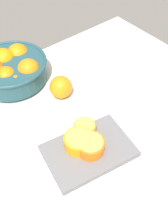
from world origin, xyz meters
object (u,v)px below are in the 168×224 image
Objects in this scene: orange_half_0 at (90,146)px; orange_half_2 at (78,142)px; orange_half_1 at (85,129)px; fruit_bowl at (11,69)px; spoon at (137,87)px; loose_orange_2 at (61,87)px; cutting_board at (89,151)px.

orange_half_2 is (-1.85, 3.21, 0.14)cm from orange_half_0.
fruit_bowl is at bearing 96.48° from orange_half_1.
orange_half_2 reaches higher than spoon.
spoon is at bearing 10.40° from orange_half_1.
spoon is at bearing 13.14° from orange_half_2.
loose_orange_2 is 0.60× the size of spoon.
cutting_board is 3.70× the size of orange_half_1.
orange_half_2 is 1.06× the size of loose_orange_2.
fruit_bowl is 38.25cm from orange_half_1.
orange_half_0 is (0.20, -0.39, 2.98)cm from cutting_board.
orange_half_0 is at bearing -87.76° from fruit_bowl.
cutting_board is 26.25cm from loose_orange_2.
orange_half_1 is at bearing -169.60° from spoon.
spoon is at bearing 19.23° from orange_half_0.
orange_half_0 is 26.39cm from loose_orange_2.
fruit_bowl is at bearing 116.84° from loose_orange_2.
spoon is (31.80, 10.62, -0.52)cm from cutting_board.
orange_half_0 reaches higher than spoon.
loose_orange_2 is (9.32, -18.41, -1.18)cm from fruit_bowl.
orange_half_0 is 1.21× the size of orange_half_1.
cutting_board is at bearing -107.42° from loose_orange_2.
cutting_board is 3.02cm from orange_half_0.
orange_half_0 is 0.63× the size of spoon.
fruit_bowl reaches higher than spoon.
loose_orange_2 is at bearing 75.66° from orange_half_1.
loose_orange_2 reaches higher than cutting_board.
fruit_bowl reaches higher than cutting_board.
orange_half_2 reaches higher than cutting_board.
orange_half_1 reaches higher than spoon.
spoon is at bearing -30.71° from loose_orange_2.
cutting_board is at bearing -117.87° from orange_half_1.
orange_half_2 is (-1.64, 2.82, 3.12)cm from cutting_board.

